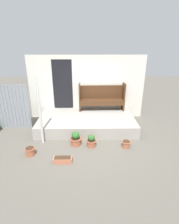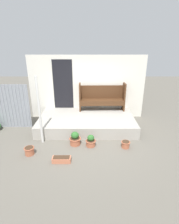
% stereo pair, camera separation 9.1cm
% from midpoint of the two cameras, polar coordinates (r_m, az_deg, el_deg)
% --- Properties ---
extents(ground_plane, '(24.00, 24.00, 0.00)m').
position_cam_midpoint_polar(ground_plane, '(5.91, 0.05, -9.14)').
color(ground_plane, '#666056').
extents(porch_slab, '(3.56, 2.01, 0.42)m').
position_cam_midpoint_polar(porch_slab, '(6.70, -0.46, -3.20)').
color(porch_slab, '#A8A399').
rests_on(porch_slab, ground_plane).
extents(house_wall, '(4.76, 0.08, 2.60)m').
position_cam_midpoint_polar(house_wall, '(7.32, -0.73, 8.04)').
color(house_wall, white).
rests_on(house_wall, ground_plane).
extents(fence_corrugated, '(2.24, 0.05, 1.67)m').
position_cam_midpoint_polar(fence_corrugated, '(7.24, -26.93, 1.60)').
color(fence_corrugated, gray).
rests_on(fence_corrugated, ground_plane).
extents(support_post, '(0.08, 0.08, 2.15)m').
position_cam_midpoint_polar(support_post, '(5.53, -15.47, 0.19)').
color(support_post, silver).
rests_on(support_post, ground_plane).
extents(bench, '(1.85, 0.44, 1.12)m').
position_cam_midpoint_polar(bench, '(7.16, 4.53, 5.01)').
color(bench, '#4C2D19').
rests_on(bench, porch_slab).
extents(flower_pot_left, '(0.30, 0.30, 0.23)m').
position_cam_midpoint_polar(flower_pot_left, '(5.43, -18.49, -11.84)').
color(flower_pot_left, '#B26042').
rests_on(flower_pot_left, ground_plane).
extents(flower_pot_middle, '(0.37, 0.37, 0.44)m').
position_cam_midpoint_polar(flower_pot_middle, '(5.60, -4.18, -8.80)').
color(flower_pot_middle, '#B26042').
rests_on(flower_pot_middle, ground_plane).
extents(flower_pot_right, '(0.33, 0.33, 0.38)m').
position_cam_midpoint_polar(flower_pot_right, '(5.52, 0.97, -9.52)').
color(flower_pot_right, '#B26042').
rests_on(flower_pot_right, ground_plane).
extents(flower_pot_far_right, '(0.28, 0.28, 0.21)m').
position_cam_midpoint_polar(flower_pot_far_right, '(5.59, 12.26, -10.24)').
color(flower_pot_far_right, '#B26042').
rests_on(flower_pot_far_right, ground_plane).
extents(planter_box_rect, '(0.51, 0.20, 0.15)m').
position_cam_midpoint_polar(planter_box_rect, '(4.96, -8.47, -15.07)').
color(planter_box_rect, '#C67251').
rests_on(planter_box_rect, ground_plane).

